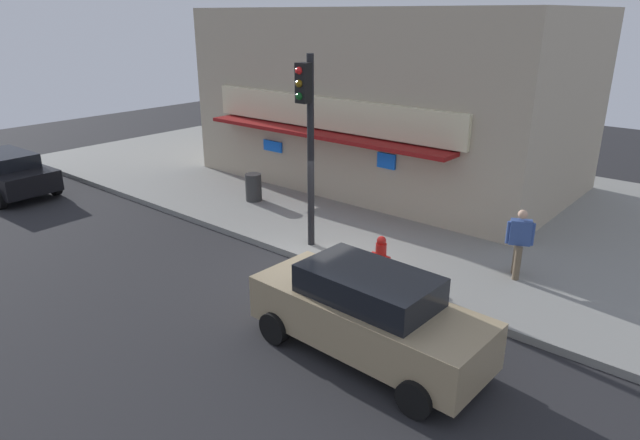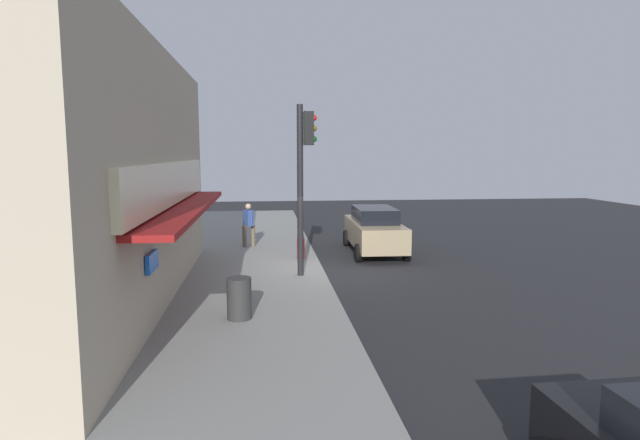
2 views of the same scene
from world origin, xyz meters
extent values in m
plane|color=#232326|center=(0.00, 0.00, 0.00)|extent=(49.89, 49.89, 0.00)
cube|color=gray|center=(0.00, 6.41, 0.09)|extent=(33.26, 12.82, 0.17)
cube|color=tan|center=(-3.03, 7.63, 3.19)|extent=(12.92, 7.09, 6.03)
cube|color=beige|center=(-3.03, 4.00, 3.04)|extent=(9.82, 0.16, 1.00)
cube|color=maroon|center=(-3.03, 3.65, 2.42)|extent=(9.30, 0.90, 0.12)
cube|color=blue|center=(-5.49, 4.02, 1.62)|extent=(0.85, 0.08, 0.37)
cube|color=blue|center=(-0.71, 4.02, 1.87)|extent=(0.62, 0.08, 0.46)
cylinder|color=black|center=(-0.87, 0.76, 2.65)|extent=(0.18, 0.18, 4.95)
cube|color=black|center=(-0.87, 0.51, 4.45)|extent=(0.32, 0.28, 0.95)
sphere|color=red|center=(-0.87, 0.36, 4.75)|extent=(0.18, 0.18, 0.18)
sphere|color=brown|center=(-0.87, 0.36, 4.45)|extent=(0.18, 0.18, 0.18)
sphere|color=#0F4C19|center=(-0.87, 0.36, 4.15)|extent=(0.18, 0.18, 0.18)
cylinder|color=red|center=(1.49, 0.58, 0.53)|extent=(0.26, 0.26, 0.71)
sphere|color=red|center=(1.49, 0.58, 0.96)|extent=(0.22, 0.22, 0.22)
cylinder|color=red|center=(1.30, 0.58, 0.56)|extent=(0.12, 0.10, 0.10)
cylinder|color=red|center=(1.69, 0.58, 0.56)|extent=(0.12, 0.10, 0.10)
cylinder|color=#2D2D2D|center=(-4.79, 2.37, 0.63)|extent=(0.54, 0.54, 0.90)
cylinder|color=brown|center=(4.02, 2.57, 0.58)|extent=(0.21, 0.21, 0.82)
cylinder|color=brown|center=(4.17, 2.25, 0.58)|extent=(0.21, 0.21, 0.82)
cube|color=#334C8C|center=(4.10, 2.41, 1.29)|extent=(0.53, 0.42, 0.59)
sphere|color=tan|center=(4.10, 2.41, 1.72)|extent=(0.22, 0.22, 0.22)
cylinder|color=#334C8C|center=(3.86, 2.29, 1.26)|extent=(0.13, 0.13, 0.53)
cylinder|color=#334C8C|center=(4.33, 2.52, 1.26)|extent=(0.13, 0.13, 0.53)
cube|color=#9E8966|center=(3.17, -2.31, 0.76)|extent=(4.59, 1.81, 0.88)
cube|color=black|center=(3.17, -2.31, 1.46)|extent=(2.49, 1.48, 0.53)
cylinder|color=black|center=(4.78, -1.51, 0.32)|extent=(0.65, 0.24, 0.64)
cylinder|color=black|center=(4.74, -3.20, 0.32)|extent=(0.65, 0.24, 0.64)
cylinder|color=black|center=(1.60, -1.43, 0.32)|extent=(0.65, 0.24, 0.64)
cylinder|color=black|center=(1.55, -3.11, 0.32)|extent=(0.65, 0.24, 0.64)
camera|label=1|loc=(8.28, -9.72, 6.02)|focal=31.40mm
camera|label=2|loc=(-15.91, 1.81, 3.75)|focal=29.33mm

